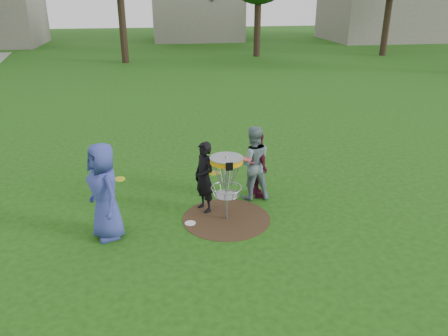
{
  "coord_description": "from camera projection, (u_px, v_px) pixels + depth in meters",
  "views": [
    {
      "loc": [
        -1.3,
        -7.76,
        4.34
      ],
      "look_at": [
        0.0,
        0.3,
        1.0
      ],
      "focal_mm": 35.0,
      "sensor_mm": 36.0,
      "label": 1
    }
  ],
  "objects": [
    {
      "name": "dirt_patch",
      "position": [
        226.0,
        218.0,
        8.93
      ],
      "size": [
        1.8,
        1.8,
        0.01
      ],
      "primitive_type": "cylinder",
      "color": "#47331E",
      "rests_on": "ground"
    },
    {
      "name": "player_grey",
      "position": [
        253.0,
        163.0,
        9.52
      ],
      "size": [
        0.83,
        0.65,
        1.67
      ],
      "primitive_type": "imported",
      "rotation": [
        0.0,
        0.0,
        3.16
      ],
      "color": "slate",
      "rests_on": "ground"
    },
    {
      "name": "ground",
      "position": [
        226.0,
        219.0,
        8.93
      ],
      "size": [
        100.0,
        100.0,
        0.0
      ],
      "primitive_type": "plane",
      "color": "#19470F",
      "rests_on": "ground"
    },
    {
      "name": "disc_on_grass",
      "position": [
        190.0,
        223.0,
        8.73
      ],
      "size": [
        0.22,
        0.22,
        0.02
      ],
      "primitive_type": "cylinder",
      "color": "silver",
      "rests_on": "ground"
    },
    {
      "name": "player_black",
      "position": [
        204.0,
        177.0,
        9.0
      ],
      "size": [
        0.57,
        0.66,
        1.51
      ],
      "primitive_type": "imported",
      "rotation": [
        0.0,
        0.0,
        -1.1
      ],
      "color": "black",
      "rests_on": "ground"
    },
    {
      "name": "disc_golf_basket",
      "position": [
        226.0,
        173.0,
        8.54
      ],
      "size": [
        0.66,
        0.67,
        1.38
      ],
      "color": "#9EA0A5",
      "rests_on": "ground"
    },
    {
      "name": "held_discs",
      "position": [
        211.0,
        168.0,
        8.82
      ],
      "size": [
        2.91,
        1.22,
        0.23
      ],
      "color": "#CAC816",
      "rests_on": "ground"
    },
    {
      "name": "player_maroon",
      "position": [
        257.0,
        165.0,
        9.63
      ],
      "size": [
        0.53,
        0.95,
        1.53
      ],
      "primitive_type": "imported",
      "rotation": [
        0.0,
        0.0,
        1.75
      ],
      "color": "#521227",
      "rests_on": "ground"
    },
    {
      "name": "player_blue",
      "position": [
        104.0,
        191.0,
        7.96
      ],
      "size": [
        0.94,
        1.08,
        1.86
      ],
      "primitive_type": "imported",
      "rotation": [
        0.0,
        0.0,
        -1.09
      ],
      "color": "#374098",
      "rests_on": "ground"
    }
  ]
}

